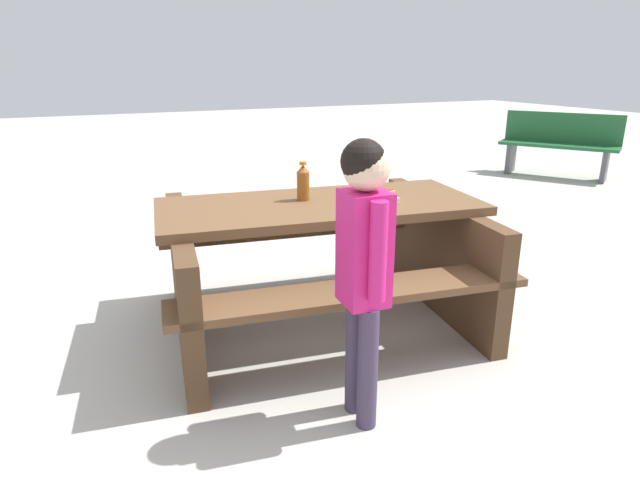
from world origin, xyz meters
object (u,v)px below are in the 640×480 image
Objects in this scene: child_in_coat at (364,250)px; park_bench_near at (559,143)px; soda_bottle at (303,183)px; hotdog_tray at (381,197)px; picnic_table at (320,253)px.

child_in_coat is 0.83× the size of park_bench_near.
park_bench_near is at bearing 27.09° from soda_bottle.
soda_bottle is 1.19× the size of hotdog_tray.
picnic_table is at bearing -54.07° from soda_bottle.
child_in_coat is at bearing -99.73° from soda_bottle.
soda_bottle is 5.52m from park_bench_near.
picnic_table is 1.00m from child_in_coat.
child_in_coat reaches higher than soda_bottle.
hotdog_tray is (0.31, -0.15, 0.34)m from picnic_table.
hotdog_tray is at bearing -26.45° from picnic_table.
hotdog_tray is at bearing 54.27° from child_in_coat.
picnic_table is at bearing 153.55° from hotdog_tray.
picnic_table is 1.34× the size of park_bench_near.
park_bench_near is (4.53, 2.75, -0.33)m from hotdog_tray.
child_in_coat reaches higher than hotdog_tray.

